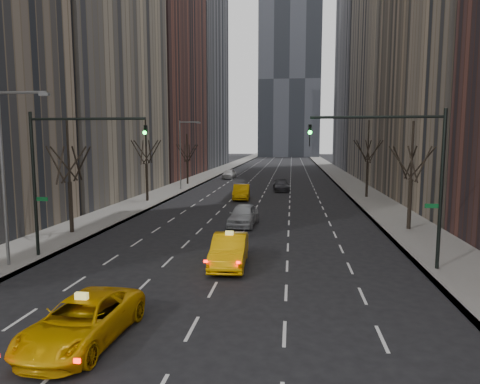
% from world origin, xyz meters
% --- Properties ---
extents(sidewalk_left, '(4.50, 320.00, 0.15)m').
position_xyz_m(sidewalk_left, '(-12.25, 70.00, 0.07)').
color(sidewalk_left, slate).
rests_on(sidewalk_left, ground).
extents(sidewalk_right, '(4.50, 320.00, 0.15)m').
position_xyz_m(sidewalk_right, '(12.25, 70.00, 0.07)').
color(sidewalk_right, slate).
rests_on(sidewalk_right, ground).
extents(bld_left_far, '(14.00, 28.00, 44.00)m').
position_xyz_m(bld_left_far, '(-21.50, 66.00, 22.00)').
color(bld_left_far, brown).
rests_on(bld_left_far, ground).
extents(bld_left_deep, '(14.00, 30.00, 60.00)m').
position_xyz_m(bld_left_deep, '(-21.50, 96.00, 30.00)').
color(bld_left_deep, slate).
rests_on(bld_left_deep, ground).
extents(bld_right_far, '(14.00, 28.00, 50.00)m').
position_xyz_m(bld_right_far, '(21.50, 64.00, 25.00)').
color(bld_right_far, gray).
rests_on(bld_right_far, ground).
extents(bld_right_deep, '(14.00, 30.00, 58.00)m').
position_xyz_m(bld_right_deep, '(21.50, 95.00, 29.00)').
color(bld_right_deep, slate).
rests_on(bld_right_deep, ground).
extents(tower_far, '(24.00, 24.00, 120.00)m').
position_xyz_m(tower_far, '(2.00, 170.00, 60.00)').
color(tower_far, black).
rests_on(tower_far, ground).
extents(tree_lw_b, '(3.36, 3.50, 7.82)m').
position_xyz_m(tree_lw_b, '(-12.00, 18.00, 3.72)').
color(tree_lw_b, black).
rests_on(tree_lw_b, ground).
extents(tree_lw_c, '(3.36, 3.50, 8.74)m').
position_xyz_m(tree_lw_c, '(-12.00, 34.00, 4.04)').
color(tree_lw_c, black).
rests_on(tree_lw_c, ground).
extents(tree_lw_d, '(3.36, 3.50, 7.36)m').
position_xyz_m(tree_lw_d, '(-12.00, 52.00, 3.56)').
color(tree_lw_d, black).
rests_on(tree_lw_d, ground).
extents(tree_rw_b, '(3.36, 3.50, 7.82)m').
position_xyz_m(tree_rw_b, '(12.00, 22.00, 3.72)').
color(tree_rw_b, black).
rests_on(tree_rw_b, ground).
extents(tree_rw_c, '(3.36, 3.50, 8.74)m').
position_xyz_m(tree_rw_c, '(12.00, 40.00, 4.04)').
color(tree_rw_c, black).
rests_on(tree_rw_c, ground).
extents(traffic_mast_left, '(6.69, 0.39, 8.00)m').
position_xyz_m(traffic_mast_left, '(-9.11, 12.00, 5.49)').
color(traffic_mast_left, black).
rests_on(traffic_mast_left, ground).
extents(traffic_mast_right, '(6.69, 0.39, 8.00)m').
position_xyz_m(traffic_mast_right, '(9.11, 12.00, 5.49)').
color(traffic_mast_right, black).
rests_on(traffic_mast_right, ground).
extents(streetlight_near, '(2.83, 0.22, 9.00)m').
position_xyz_m(streetlight_near, '(-10.84, 10.00, 5.62)').
color(streetlight_near, slate).
rests_on(streetlight_near, ground).
extents(streetlight_far, '(2.83, 0.22, 9.00)m').
position_xyz_m(streetlight_far, '(-10.84, 45.00, 5.62)').
color(streetlight_far, slate).
rests_on(streetlight_far, ground).
extents(taxi_suv, '(2.76, 5.42, 1.47)m').
position_xyz_m(taxi_suv, '(-3.33, 2.58, 0.73)').
color(taxi_suv, '#DE9F04').
rests_on(taxi_suv, ground).
extents(taxi_sedan, '(1.96, 5.08, 1.65)m').
position_xyz_m(taxi_sedan, '(0.21, 11.74, 0.82)').
color(taxi_sedan, '#FFB005').
rests_on(taxi_sedan, ground).
extents(silver_sedan_ahead, '(2.27, 5.02, 1.67)m').
position_xyz_m(silver_sedan_ahead, '(-0.27, 22.44, 0.84)').
color(silver_sedan_ahead, '#A8ACB1').
rests_on(silver_sedan_ahead, ground).
extents(far_taxi, '(2.10, 5.17, 1.67)m').
position_xyz_m(far_taxi, '(-2.16, 37.20, 0.83)').
color(far_taxi, '#D89404').
rests_on(far_taxi, ground).
extents(far_suv_grey, '(2.43, 5.01, 1.41)m').
position_xyz_m(far_suv_grey, '(2.10, 45.78, 0.70)').
color(far_suv_grey, '#302F35').
rests_on(far_suv_grey, ground).
extents(far_car_white, '(2.18, 4.85, 1.62)m').
position_xyz_m(far_car_white, '(-7.37, 63.12, 0.81)').
color(far_car_white, silver).
rests_on(far_car_white, ground).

